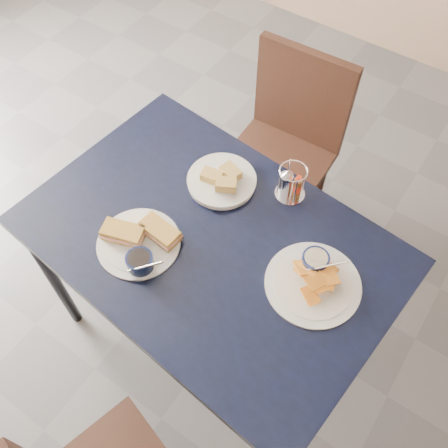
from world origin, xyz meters
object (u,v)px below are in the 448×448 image
Objects in this scene: chair_far at (288,138)px; sandwich_plate at (140,241)px; condiment_caddy at (290,184)px; dining_table at (211,248)px; plantain_plate at (314,277)px; bread_basket at (222,180)px.

chair_far reaches higher than sandwich_plate.
chair_far reaches higher than condiment_caddy.
plantain_plate is at bearing 9.88° from dining_table.
chair_far is 2.99× the size of plantain_plate.
sandwich_plate is (-0.08, -0.90, 0.24)m from chair_far.
plantain_plate is 0.50m from bread_basket.
dining_table is at bearing -110.71° from condiment_caddy.
plantain_plate is at bearing -55.68° from chair_far.
dining_table is 0.25m from sandwich_plate.
condiment_caddy is at bearing 57.52° from sandwich_plate.
dining_table is at bearing 40.15° from sandwich_plate.
bread_basket is (-0.00, -0.53, 0.23)m from chair_far.
sandwich_plate is 0.98× the size of plantain_plate.
chair_far is at bearing 97.70° from dining_table.
condiment_caddy is at bearing -62.24° from chair_far.
bread_basket is at bearing -90.37° from chair_far.
condiment_caddy is (0.30, 0.48, 0.03)m from sandwich_plate.
plantain_plate is at bearing -18.74° from bread_basket.
sandwich_plate is at bearing -139.85° from dining_table.
plantain_plate is at bearing -46.84° from condiment_caddy.
sandwich_plate is at bearing -101.46° from bread_basket.
sandwich_plate reaches higher than bread_basket.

